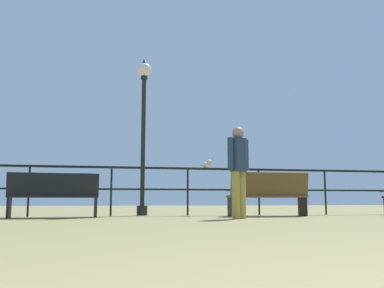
{
  "coord_description": "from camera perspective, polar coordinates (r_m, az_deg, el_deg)",
  "views": [
    {
      "loc": [
        -1.01,
        -0.63,
        0.33
      ],
      "look_at": [
        0.86,
        8.37,
        1.58
      ],
      "focal_mm": 39.37,
      "sensor_mm": 36.0,
      "label": 1
    }
  ],
  "objects": [
    {
      "name": "person_by_bench",
      "position": [
        8.04,
        6.31,
        -2.91
      ],
      "size": [
        0.49,
        0.35,
        1.74
      ],
      "color": "#A4903B",
      "rests_on": "ground_plane"
    },
    {
      "name": "lamppost_center",
      "position": [
        10.05,
        -6.59,
        3.72
      ],
      "size": [
        0.34,
        0.34,
        3.73
      ],
      "color": "black",
      "rests_on": "ground_plane"
    },
    {
      "name": "bench_near_right",
      "position": [
        9.42,
        10.27,
        -6.49
      ],
      "size": [
        1.76,
        0.76,
        0.95
      ],
      "color": "brown",
      "rests_on": "ground_plane"
    },
    {
      "name": "pier_railing",
      "position": [
        9.56,
        -5.67,
        -4.87
      ],
      "size": [
        22.43,
        0.05,
        1.1
      ],
      "color": "black",
      "rests_on": "ground_plane"
    },
    {
      "name": "seagull_on_rail",
      "position": [
        9.8,
        1.99,
        -2.75
      ],
      "size": [
        0.24,
        0.37,
        0.18
      ],
      "color": "silver",
      "rests_on": "pier_railing"
    },
    {
      "name": "bench_near_left",
      "position": [
        8.79,
        -18.21,
        -6.38
      ],
      "size": [
        1.75,
        0.82,
        0.88
      ],
      "color": "black",
      "rests_on": "ground_plane"
    }
  ]
}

